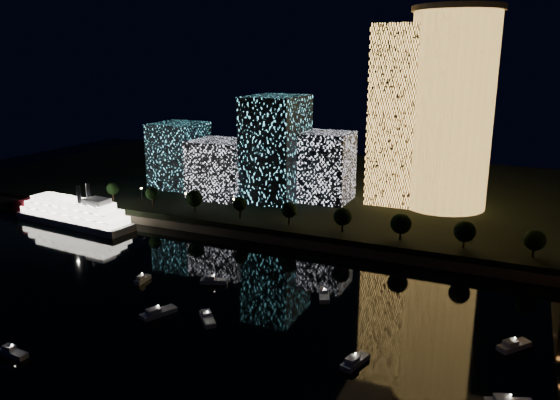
{
  "coord_description": "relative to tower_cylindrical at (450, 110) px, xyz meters",
  "views": [
    {
      "loc": [
        44.26,
        -84.16,
        63.34
      ],
      "look_at": [
        -18.68,
        55.0,
        23.3
      ],
      "focal_mm": 35.0,
      "sensor_mm": 36.0,
      "label": 1
    }
  ],
  "objects": [
    {
      "name": "ground",
      "position": [
        -16.68,
        -137.26,
        -43.59
      ],
      "size": [
        520.0,
        520.0,
        0.0
      ],
      "primitive_type": "plane",
      "color": "black",
      "rests_on": "ground"
    },
    {
      "name": "far_bank",
      "position": [
        -16.68,
        22.74,
        -41.09
      ],
      "size": [
        420.0,
        160.0,
        5.0
      ],
      "primitive_type": "cube",
      "color": "black",
      "rests_on": "ground"
    },
    {
      "name": "seawall",
      "position": [
        -16.68,
        -55.26,
        -42.09
      ],
      "size": [
        420.0,
        6.0,
        3.0
      ],
      "primitive_type": "cube",
      "color": "#6B5E4C",
      "rests_on": "ground"
    },
    {
      "name": "tower_cylindrical",
      "position": [
        0.0,
        0.0,
        0.0
      ],
      "size": [
        34.0,
        34.0,
        76.93
      ],
      "color": "#FFB851",
      "rests_on": "far_bank"
    },
    {
      "name": "tower_rectangular",
      "position": [
        -19.0,
        -0.01,
        -3.17
      ],
      "size": [
        22.27,
        22.27,
        70.85
      ],
      "primitive_type": "cube",
      "color": "#FFB851",
      "rests_on": "far_bank"
    },
    {
      "name": "midrise_blocks",
      "position": [
        -78.41,
        -16.22,
        -21.73
      ],
      "size": [
        91.09,
        33.67,
        43.28
      ],
      "color": "silver",
      "rests_on": "far_bank"
    },
    {
      "name": "riverboat",
      "position": [
        -132.51,
        -68.28,
        -39.15
      ],
      "size": [
        58.34,
        17.01,
        17.33
      ],
      "color": "silver",
      "rests_on": "ground"
    },
    {
      "name": "motorboats",
      "position": [
        -22.36,
        -119.28,
        -42.78
      ],
      "size": [
        108.16,
        68.01,
        2.78
      ],
      "color": "silver",
      "rests_on": "ground"
    },
    {
      "name": "esplanade_trees",
      "position": [
        -34.65,
        -49.26,
        -33.12
      ],
      "size": [
        165.84,
        6.91,
        8.95
      ],
      "color": "black",
      "rests_on": "far_bank"
    },
    {
      "name": "street_lamps",
      "position": [
        -50.68,
        -43.26,
        -34.57
      ],
      "size": [
        132.7,
        0.7,
        5.65
      ],
      "color": "black",
      "rests_on": "far_bank"
    }
  ]
}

